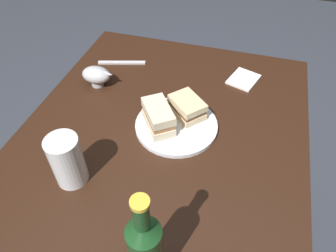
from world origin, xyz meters
TOP-DOWN VIEW (x-y plane):
  - ground_plane at (0.00, 0.00)m, footprint 6.00×6.00m
  - dining_table at (0.00, 0.00)m, footprint 1.09×0.85m
  - plate at (-0.06, 0.03)m, footprint 0.25×0.25m
  - sandwich_half_left at (-0.12, 0.05)m, footprint 0.13×0.13m
  - sandwich_half_right at (-0.04, -0.01)m, footprint 0.14×0.13m
  - potato_wedge_front at (-0.12, 0.02)m, footprint 0.05×0.04m
  - potato_wedge_middle at (-0.12, 0.01)m, footprint 0.04×0.06m
  - potato_wedge_back at (-0.15, 0.02)m, footprint 0.03×0.05m
  - potato_wedge_left_edge at (-0.11, 0.02)m, footprint 0.03×0.05m
  - potato_wedge_right_edge at (-0.13, -0.01)m, footprint 0.03×0.05m
  - pint_glass at (0.20, -0.18)m, footprint 0.08×0.08m
  - gravy_boat at (-0.19, -0.29)m, footprint 0.07×0.11m
  - cider_bottle at (0.37, 0.09)m, footprint 0.06×0.06m
  - napkin at (-0.36, 0.20)m, footprint 0.13×0.12m
  - fork at (-0.34, -0.26)m, footprint 0.07×0.18m

SIDE VIEW (x-z plane):
  - ground_plane at x=0.00m, z-range 0.00..0.00m
  - dining_table at x=0.00m, z-range 0.00..0.73m
  - fork at x=-0.34m, z-range 0.73..0.74m
  - napkin at x=-0.36m, z-range 0.73..0.74m
  - plate at x=-0.06m, z-range 0.73..0.74m
  - potato_wedge_left_edge at x=-0.11m, z-range 0.74..0.76m
  - potato_wedge_back at x=-0.15m, z-range 0.74..0.76m
  - potato_wedge_middle at x=-0.12m, z-range 0.74..0.76m
  - potato_wedge_front at x=-0.12m, z-range 0.74..0.76m
  - potato_wedge_right_edge at x=-0.13m, z-range 0.74..0.77m
  - sandwich_half_left at x=-0.12m, z-range 0.74..0.80m
  - gravy_boat at x=-0.19m, z-range 0.74..0.81m
  - sandwich_half_right at x=-0.04m, z-range 0.74..0.82m
  - pint_glass at x=0.20m, z-range 0.72..0.87m
  - cider_bottle at x=0.37m, z-range 0.70..0.99m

